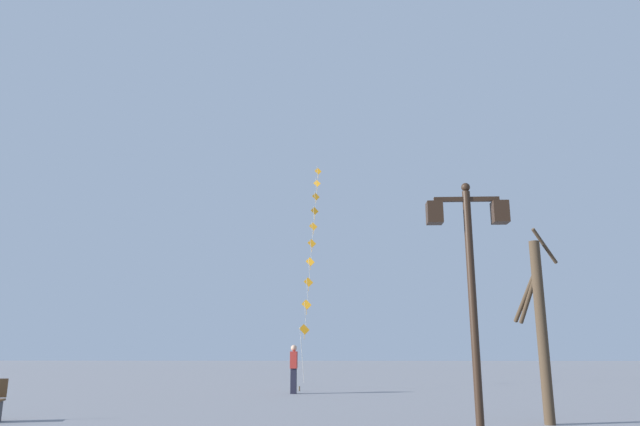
{
  "coord_description": "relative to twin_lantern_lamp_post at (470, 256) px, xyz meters",
  "views": [
    {
      "loc": [
        1.22,
        -1.13,
        1.46
      ],
      "look_at": [
        0.45,
        17.63,
        6.01
      ],
      "focal_mm": 32.29,
      "sensor_mm": 36.0,
      "label": 1
    }
  ],
  "objects": [
    {
      "name": "ground_plane",
      "position": [
        -3.48,
        10.89,
        -3.12
      ],
      "size": [
        160.0,
        160.0,
        0.0
      ],
      "primitive_type": "plane",
      "color": "gray"
    },
    {
      "name": "twin_lantern_lamp_post",
      "position": [
        0.0,
        0.0,
        0.0
      ],
      "size": [
        1.46,
        0.28,
        4.48
      ],
      "color": "black",
      "rests_on": "ground_plane"
    },
    {
      "name": "kite_train",
      "position": [
        -3.9,
        19.31,
        3.84
      ],
      "size": [
        0.6,
        12.2,
        12.96
      ],
      "color": "brown",
      "rests_on": "ground_plane"
    },
    {
      "name": "kite_flyer",
      "position": [
        -4.1,
        11.3,
        -2.22
      ],
      "size": [
        0.25,
        0.61,
        1.71
      ],
      "rotation": [
        0.0,
        0.0,
        1.55
      ],
      "color": "#1E1E2D",
      "rests_on": "ground_plane"
    },
    {
      "name": "bare_tree",
      "position": [
        1.96,
        2.52,
        -1.07
      ],
      "size": [
        0.92,
        1.12,
        4.15
      ],
      "color": "#423323",
      "rests_on": "ground_plane"
    }
  ]
}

